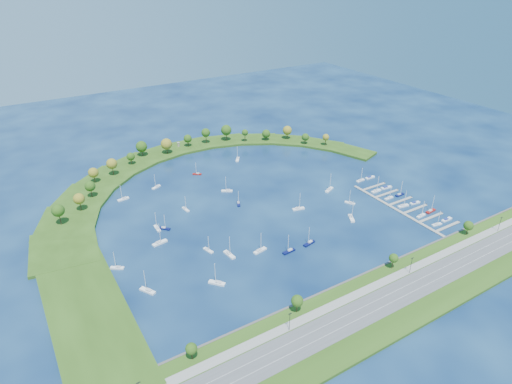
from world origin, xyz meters
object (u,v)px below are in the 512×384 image
moored_boat_3 (156,187)px  moored_boat_18 (123,199)px  moored_boat_12 (329,189)px  docked_boat_3 (431,211)px  moored_boat_8 (351,218)px  docked_boat_10 (360,180)px  docked_boat_1 (447,220)px  docked_boat_2 (421,215)px  harbor_tower (178,144)px  moored_boat_2 (227,190)px  docked_boat_11 (370,177)px  docked_boat_9 (386,188)px  moored_boat_0 (260,250)px  moored_boat_17 (197,174)px  moored_boat_16 (289,251)px  docked_boat_7 (400,194)px  moored_boat_19 (117,267)px  moored_boat_4 (186,209)px  docked_boat_6 (389,198)px  docked_boat_4 (403,205)px  moored_boat_20 (298,208)px  moored_boat_14 (148,290)px  moored_boat_10 (229,254)px  moored_boat_11 (309,243)px  dock_system (403,207)px  docked_boat_8 (376,191)px  moored_boat_15 (350,202)px  moored_boat_7 (238,159)px  docked_boat_5 (415,203)px  moored_boat_9 (217,282)px  moored_boat_6 (238,203)px  moored_boat_13 (165,228)px  moored_boat_5 (160,242)px

moored_boat_3 → moored_boat_18: bearing=-13.4°
moored_boat_12 → docked_boat_3: size_ratio=1.08×
moored_boat_8 → docked_boat_10: size_ratio=1.24×
docked_boat_1 → docked_boat_2: docked_boat_2 is taller
harbor_tower → moored_boat_2: 97.12m
docked_boat_11 → moored_boat_18: bearing=160.6°
docked_boat_9 → moored_boat_0: bearing=-162.9°
moored_boat_0 → moored_boat_17: moored_boat_0 is taller
moored_boat_3 → moored_boat_16: moored_boat_16 is taller
moored_boat_17 → docked_boat_3: size_ratio=0.83×
docked_boat_7 → docked_boat_10: size_ratio=1.03×
moored_boat_19 → docked_boat_10: moored_boat_19 is taller
moored_boat_4 → docked_boat_7: bearing=59.3°
docked_boat_6 → docked_boat_4: bearing=-91.6°
moored_boat_20 → docked_boat_3: size_ratio=0.99×
moored_boat_12 → moored_boat_14: moored_boat_12 is taller
moored_boat_10 → docked_boat_3: (141.41, -27.57, -0.03)m
moored_boat_4 → moored_boat_0: bearing=7.9°
moored_boat_11 → docked_boat_11: moored_boat_11 is taller
dock_system → moored_boat_11: size_ratio=6.52×
docked_boat_7 → docked_boat_8: (-10.52, 13.20, 0.04)m
harbor_tower → moored_boat_15: bearing=-67.9°
moored_boat_7 → moored_boat_18: moored_boat_7 is taller
moored_boat_11 → moored_boat_20: (19.02, 37.13, -0.00)m
docked_boat_5 → docked_boat_10: 47.16m
moored_boat_18 → moored_boat_8: bearing=131.8°
moored_boat_0 → dock_system: bearing=-14.1°
moored_boat_9 → moored_boat_16: size_ratio=1.09×
moored_boat_6 → moored_boat_10: bearing=-9.4°
moored_boat_17 → moored_boat_20: moored_boat_20 is taller
moored_boat_13 → moored_boat_20: (88.04, -24.28, 0.05)m
harbor_tower → docked_boat_4: size_ratio=0.31×
moored_boat_20 → docked_boat_6: size_ratio=1.13×
docked_boat_3 → docked_boat_10: size_ratio=1.14×
moored_boat_11 → docked_boat_10: bearing=-163.1°
moored_boat_11 → docked_boat_5: moored_boat_11 is taller
moored_boat_11 → moored_boat_17: moored_boat_11 is taller
moored_boat_2 → docked_boat_2: 137.29m
moored_boat_7 → docked_boat_1: bearing=58.4°
moored_boat_12 → moored_boat_10: bearing=173.3°
docked_boat_10 → dock_system: bearing=-97.6°
moored_boat_6 → docked_boat_2: bearing=76.0°
moored_boat_8 → moored_boat_18: 161.04m
docked_boat_11 → docked_boat_8: bearing=-121.7°
moored_boat_17 → docked_boat_1: size_ratio=1.23×
moored_boat_11 → moored_boat_17: bearing=-93.8°
moored_boat_19 → docked_boat_11: 202.86m
moored_boat_13 → docked_boat_6: bearing=31.3°
moored_boat_14 → moored_boat_15: bearing=-114.8°
moored_boat_5 → moored_boat_14: bearing=-128.1°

